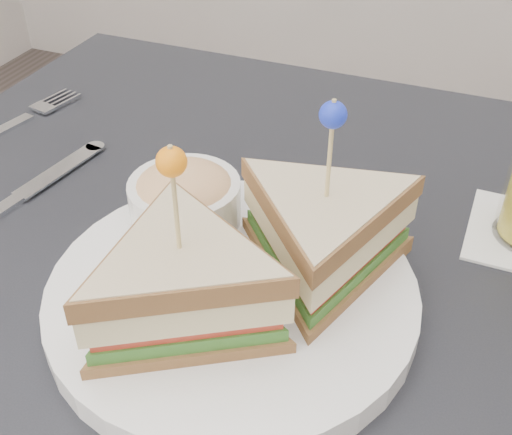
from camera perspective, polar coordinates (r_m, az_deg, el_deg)
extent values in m
cube|color=black|center=(0.54, -1.38, -5.83)|extent=(0.80, 0.80, 0.03)
cylinder|color=black|center=(1.15, -10.36, -3.86)|extent=(0.04, 0.04, 0.72)
cylinder|color=white|center=(0.50, -2.10, -7.11)|extent=(0.29, 0.29, 0.02)
cylinder|color=white|center=(0.49, -2.13, -6.19)|extent=(0.29, 0.29, 0.01)
cylinder|color=#D7C07B|center=(0.40, -7.15, 0.84)|extent=(0.00, 0.00, 0.09)
sphere|color=orange|center=(0.38, -7.53, 4.93)|extent=(0.02, 0.02, 0.02)
cylinder|color=#D7C07B|center=(0.44, 6.55, 5.25)|extent=(0.00, 0.00, 0.09)
sphere|color=#1A30C9|center=(0.43, 6.87, 9.06)|extent=(0.02, 0.02, 0.02)
cylinder|color=white|center=(0.54, -6.30, 1.24)|extent=(0.10, 0.10, 0.04)
ellipsoid|color=#E0B772|center=(0.54, -6.40, 2.51)|extent=(0.09, 0.09, 0.04)
cube|color=silver|center=(0.80, -18.42, 9.24)|extent=(0.03, 0.02, 0.00)
cube|color=silver|center=(0.67, -17.11, 4.03)|extent=(0.03, 0.11, 0.00)
cylinder|color=silver|center=(0.70, -14.11, 6.14)|extent=(0.02, 0.02, 0.00)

